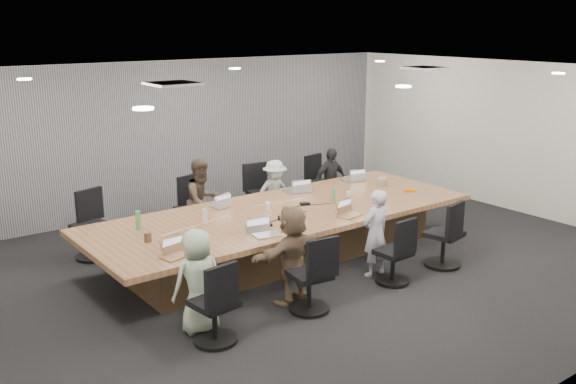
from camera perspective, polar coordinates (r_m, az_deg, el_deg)
floor at (r=9.50m, az=1.46°, el=-6.63°), size 10.00×8.00×0.00m
ceiling at (r=8.86m, az=1.58°, el=10.46°), size 10.00×8.00×0.00m
wall_back at (r=12.40m, az=-10.08°, el=4.99°), size 10.00×0.00×2.80m
wall_front at (r=6.56m, az=23.83°, el=-4.96°), size 10.00×0.00×2.80m
wall_right at (r=12.74m, az=19.50°, el=4.63°), size 0.00×8.00×2.80m
curtain at (r=12.33m, az=-9.91°, el=4.95°), size 9.80×0.04×2.80m
conference_table at (r=9.73m, az=-0.35°, el=-3.57°), size 6.00×2.20×0.74m
chair_0 at (r=10.12m, az=-17.01°, el=-3.35°), size 0.72×0.72×0.86m
chair_1 at (r=10.79m, az=-8.45°, el=-1.87°), size 0.65×0.65×0.81m
chair_2 at (r=11.50m, az=-2.19°, el=-0.51°), size 0.66×0.66×0.86m
chair_3 at (r=12.24m, az=2.70°, el=0.39°), size 0.66×0.66×0.84m
chair_4 at (r=7.28m, az=-6.56°, el=-10.36°), size 0.59×0.59×0.78m
chair_5 at (r=7.97m, az=1.90°, el=-7.87°), size 0.61×0.61×0.80m
chair_6 at (r=8.92m, az=9.32°, el=-5.79°), size 0.51×0.51×0.73m
chair_7 at (r=9.65m, az=13.66°, el=-4.11°), size 0.66×0.66×0.82m
person_1 at (r=10.41m, az=-7.59°, el=-0.79°), size 0.77×0.66×1.39m
laptop_1 at (r=9.94m, az=-6.04°, el=-1.17°), size 0.36×0.29×0.02m
person_2 at (r=11.18m, az=-1.17°, el=-0.12°), size 0.82×0.55×1.18m
laptop_2 at (r=10.71m, az=0.54°, el=0.10°), size 0.39×0.30×0.02m
person_3 at (r=11.93m, az=3.78°, el=0.98°), size 0.74×0.33×1.24m
laptop_3 at (r=11.50m, az=5.57°, el=1.07°), size 0.36×0.29×0.02m
person_4 at (r=7.47m, az=-7.99°, el=-7.85°), size 0.64×0.45×1.23m
laptop_4 at (r=7.87m, az=-9.98°, el=-5.68°), size 0.36×0.28×0.02m
person_5 at (r=8.14m, az=0.36°, el=-5.55°), size 1.24×0.62×1.28m
laptop_5 at (r=8.52m, az=-1.88°, el=-3.84°), size 0.40×0.31×0.02m
person_6 at (r=9.06m, az=7.80°, el=-3.64°), size 0.47×0.32×1.25m
laptop_6 at (r=9.40m, az=5.48°, el=-2.09°), size 0.39×0.31×0.02m
bottle_green_left at (r=8.98m, az=-13.18°, el=-2.45°), size 0.08×0.08×0.26m
bottle_green_right at (r=10.16m, az=4.06°, el=-0.17°), size 0.08×0.08×0.22m
bottle_clear at (r=9.04m, az=-7.40°, el=-2.17°), size 0.07×0.07×0.23m
cup_white_far at (r=9.67m, az=-1.80°, el=-1.25°), size 0.11×0.11×0.11m
cup_white_near at (r=10.42m, az=5.40°, el=-0.18°), size 0.09×0.09×0.09m
mug_brown at (r=8.47m, az=-12.36°, el=-3.94°), size 0.11×0.11×0.12m
mic_left at (r=8.92m, az=-1.87°, el=-2.94°), size 0.16×0.14×0.03m
mic_right at (r=9.95m, az=1.52°, el=-1.03°), size 0.18×0.16×0.03m
stapler at (r=9.20m, az=-0.39°, el=-2.25°), size 0.17×0.06×0.06m
canvas_bag at (r=11.23m, az=8.34°, el=0.92°), size 0.27×0.25×0.12m
snack_packet at (r=10.91m, az=10.79°, el=0.17°), size 0.22×0.22×0.04m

